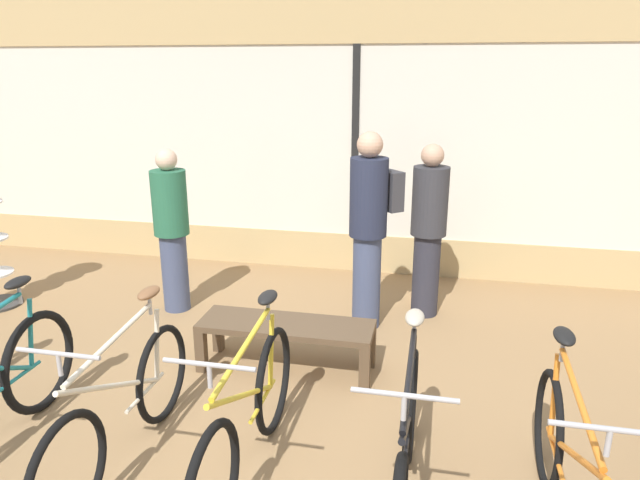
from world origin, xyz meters
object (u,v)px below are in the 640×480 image
object	(u,v)px
bicycle_right	(566,480)
customer_by_window	(370,224)
display_bench	(286,331)
customer_mid_floor	(428,228)
bicycle_center_right	(405,452)
customer_near_rack	(172,228)
bicycle_center_left	(123,410)
bicycle_center	(248,421)

from	to	relation	value
bicycle_right	customer_by_window	bearing A→B (deg)	118.65
display_bench	customer_mid_floor	distance (m)	1.79
bicycle_center_right	customer_near_rack	distance (m)	3.40
customer_mid_floor	bicycle_center_left	bearing A→B (deg)	-122.74
bicycle_center	customer_near_rack	xyz separation A→B (m)	(-1.53, 2.23, 0.46)
bicycle_right	display_bench	world-z (taller)	bicycle_right
bicycle_center_right	bicycle_right	world-z (taller)	bicycle_center_right
customer_by_window	bicycle_center	bearing A→B (deg)	-100.26
display_bench	bicycle_center	bearing A→B (deg)	-84.46
bicycle_center_left	customer_near_rack	distance (m)	2.43
bicycle_center_left	customer_by_window	distance (m)	2.65
bicycle_center_left	customer_mid_floor	distance (m)	3.20
bicycle_center	customer_by_window	xyz separation A→B (m)	(0.41, 2.25, 0.60)
bicycle_center_left	bicycle_center	distance (m)	0.78
bicycle_center_left	display_bench	world-z (taller)	bicycle_center_left
bicycle_center	bicycle_center_right	world-z (taller)	bicycle_center
display_bench	customer_by_window	world-z (taller)	customer_by_window
customer_by_window	customer_mid_floor	distance (m)	0.65
bicycle_right	customer_near_rack	world-z (taller)	customer_near_rack
bicycle_center_right	customer_mid_floor	size ratio (longest dim) A/B	1.03
display_bench	customer_near_rack	distance (m)	1.76
bicycle_center_right	bicycle_right	xyz separation A→B (m)	(0.80, -0.05, 0.00)
bicycle_center	customer_by_window	bearing A→B (deg)	79.74
display_bench	bicycle_right	bearing A→B (deg)	-37.96
bicycle_center	customer_near_rack	world-z (taller)	customer_near_rack
bicycle_right	customer_mid_floor	distance (m)	2.92
bicycle_right	customer_mid_floor	size ratio (longest dim) A/B	1.02
display_bench	customer_near_rack	xyz separation A→B (m)	(-1.40, 0.93, 0.52)
customer_by_window	customer_mid_floor	world-z (taller)	customer_by_window
bicycle_center_right	customer_near_rack	bearing A→B (deg)	136.53
display_bench	customer_mid_floor	size ratio (longest dim) A/B	0.83
customer_by_window	customer_near_rack	bearing A→B (deg)	-179.42
bicycle_center_right	bicycle_right	bearing A→B (deg)	-3.64
bicycle_center_left	display_bench	size ratio (longest dim) A/B	1.23
bicycle_center_right	customer_mid_floor	xyz separation A→B (m)	(0.02, 2.71, 0.50)
customer_near_rack	customer_mid_floor	xyz separation A→B (m)	(2.46, 0.40, 0.04)
display_bench	customer_mid_floor	world-z (taller)	customer_mid_floor
bicycle_center_left	bicycle_center_right	distance (m)	1.70
bicycle_right	bicycle_center_left	bearing A→B (deg)	177.61
customer_by_window	bicycle_center_left	bearing A→B (deg)	-117.58
customer_near_rack	bicycle_center	bearing A→B (deg)	-55.54
bicycle_center_left	customer_mid_floor	size ratio (longest dim) A/B	1.02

